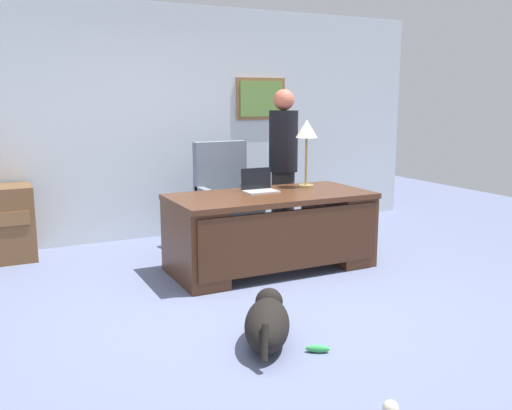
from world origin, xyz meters
name	(u,v)px	position (x,y,z in m)	size (l,w,h in m)	color
ground_plane	(260,303)	(0.00, 0.00, 0.00)	(12.00, 12.00, 0.00)	slate
back_wall	(161,123)	(0.01, 2.60, 1.35)	(7.00, 0.16, 2.70)	silver
desk	(272,228)	(0.52, 0.78, 0.41)	(1.92, 0.92, 0.74)	#4C2B19
armchair	(226,202)	(0.46, 1.74, 0.51)	(0.60, 0.59, 1.16)	slate
person_standing	(283,165)	(1.09, 1.58, 0.90)	(0.32, 0.32, 1.73)	#262323
dog_lying	(267,322)	(-0.30, -0.70, 0.15)	(0.58, 0.74, 0.30)	black
laptop	(259,186)	(0.48, 0.97, 0.79)	(0.32, 0.22, 0.22)	#B2B5BA
desk_lamp	(307,133)	(1.03, 1.01, 1.29)	(0.22, 0.22, 0.68)	#9E8447
dog_toy_ball	(390,408)	(-0.13, -1.77, 0.04)	(0.09, 0.09, 0.09)	beige
dog_toy_bone	(318,349)	(-0.06, -0.97, 0.03)	(0.16, 0.05, 0.05)	green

